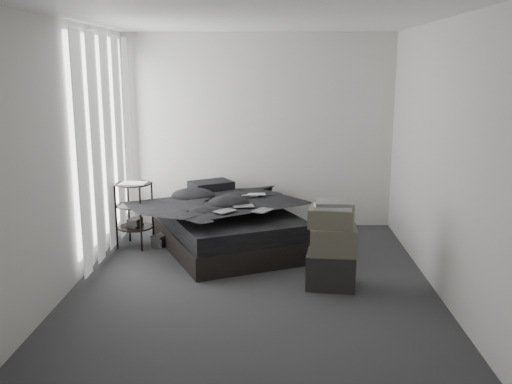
{
  "coord_description": "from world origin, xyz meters",
  "views": [
    {
      "loc": [
        0.19,
        -5.58,
        2.16
      ],
      "look_at": [
        0.0,
        0.8,
        0.75
      ],
      "focal_mm": 40.0,
      "sensor_mm": 36.0,
      "label": 1
    }
  ],
  "objects_px": {
    "side_stand": "(135,215)",
    "box_lower": "(331,270)",
    "bed": "(229,238)",
    "laptop": "(254,190)"
  },
  "relations": [
    {
      "from": "side_stand",
      "to": "box_lower",
      "type": "xyz_separation_m",
      "value": [
        2.27,
        -1.26,
        -0.21
      ]
    },
    {
      "from": "box_lower",
      "to": "laptop",
      "type": "bearing_deg",
      "value": 120.51
    },
    {
      "from": "laptop",
      "to": "box_lower",
      "type": "distance_m",
      "value": 1.69
    },
    {
      "from": "side_stand",
      "to": "box_lower",
      "type": "distance_m",
      "value": 2.6
    },
    {
      "from": "bed",
      "to": "side_stand",
      "type": "bearing_deg",
      "value": 152.92
    },
    {
      "from": "box_lower",
      "to": "side_stand",
      "type": "bearing_deg",
      "value": 151.01
    },
    {
      "from": "laptop",
      "to": "side_stand",
      "type": "height_order",
      "value": "side_stand"
    },
    {
      "from": "bed",
      "to": "side_stand",
      "type": "relative_size",
      "value": 2.39
    },
    {
      "from": "bed",
      "to": "laptop",
      "type": "height_order",
      "value": "laptop"
    },
    {
      "from": "side_stand",
      "to": "bed",
      "type": "bearing_deg",
      "value": -2.35
    }
  ]
}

